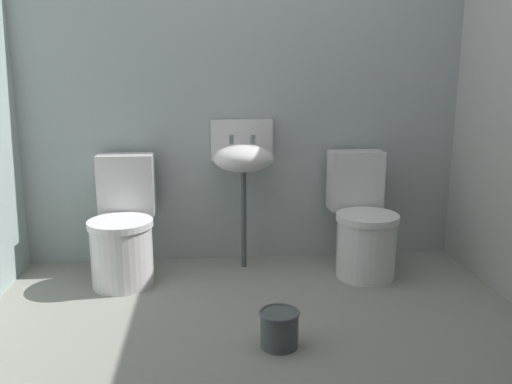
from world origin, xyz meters
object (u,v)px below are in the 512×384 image
(toilet_right, at_px, (363,225))
(toilet_left, at_px, (123,231))
(sink, at_px, (243,157))
(bucket, at_px, (279,328))

(toilet_right, bearing_deg, toilet_left, -1.09)
(toilet_right, xyz_separation_m, sink, (-0.77, 0.19, 0.43))
(sink, bearing_deg, bucket, -85.03)
(toilet_right, xyz_separation_m, bucket, (-0.68, -0.94, -0.22))
(toilet_right, height_order, sink, sink)
(toilet_right, height_order, bucket, toilet_right)
(toilet_right, distance_m, bucket, 1.18)
(toilet_right, bearing_deg, sink, -14.76)
(toilet_left, relative_size, sink, 0.79)
(toilet_right, relative_size, bucket, 3.87)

